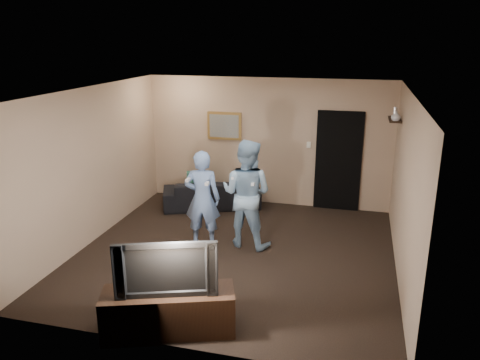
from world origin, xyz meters
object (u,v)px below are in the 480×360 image
(television, at_px, (166,266))
(wii_player_left, at_px, (202,199))
(tv_console, at_px, (169,312))
(wii_player_right, at_px, (246,194))
(sofa, at_px, (212,193))

(television, bearing_deg, wii_player_left, 79.74)
(tv_console, xyz_separation_m, wii_player_right, (0.31, 2.60, 0.65))
(sofa, xyz_separation_m, television, (0.81, -4.20, 0.58))
(tv_console, bearing_deg, sofa, 81.50)
(tv_console, relative_size, wii_player_left, 0.95)
(sofa, height_order, television, television)
(television, bearing_deg, tv_console, 160.58)
(sofa, bearing_deg, wii_player_right, 103.47)
(television, height_order, wii_player_left, wii_player_left)
(television, height_order, wii_player_right, wii_player_right)
(tv_console, height_order, television, television)
(tv_console, distance_m, television, 0.61)
(television, distance_m, wii_player_left, 2.44)
(sofa, bearing_deg, tv_console, 79.36)
(sofa, relative_size, tv_console, 1.27)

